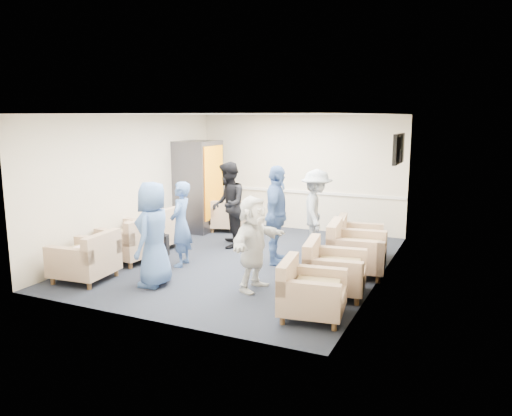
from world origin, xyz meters
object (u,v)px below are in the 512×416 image
at_px(armchair_left_far, 156,231).
at_px(armchair_right_far, 357,241).
at_px(vending_machine, 198,186).
at_px(armchair_right_midfar, 353,252).
at_px(person_front_right, 253,243).
at_px(armchair_left_mid, 132,243).
at_px(armchair_corner, 228,217).
at_px(person_back_right, 316,211).
at_px(person_mid_right, 276,215).
at_px(armchair_right_midnear, 331,272).
at_px(armchair_right_near, 308,293).
at_px(person_back_left, 228,205).
at_px(person_mid_left, 181,224).
at_px(person_front_left, 153,234).
at_px(armchair_left_near, 87,260).

bearing_deg(armchair_left_far, armchair_right_far, 108.66).
height_order(armchair_right_far, vending_machine, vending_machine).
relative_size(armchair_right_midfar, person_front_right, 0.71).
bearing_deg(armchair_left_mid, armchair_corner, 177.75).
bearing_deg(armchair_right_far, armchair_corner, 62.86).
bearing_deg(armchair_right_far, person_back_right, 73.45).
height_order(armchair_right_midfar, person_mid_right, person_mid_right).
relative_size(armchair_right_midnear, armchair_right_midfar, 0.95).
bearing_deg(person_mid_right, armchair_right_near, -161.53).
xyz_separation_m(armchair_right_far, person_back_left, (-2.61, -0.24, 0.54)).
height_order(armchair_right_midnear, armchair_right_far, armchair_right_midnear).
xyz_separation_m(armchair_right_midfar, person_back_right, (-1.01, 1.06, 0.45)).
relative_size(person_back_right, person_mid_right, 0.91).
distance_m(armchair_left_far, person_mid_left, 1.41).
relative_size(armchair_right_near, person_front_left, 0.56).
relative_size(armchair_right_far, person_back_right, 0.59).
height_order(armchair_right_near, person_mid_right, person_mid_right).
distance_m(person_back_left, person_front_right, 2.65).
bearing_deg(armchair_right_midnear, armchair_right_near, 169.43).
distance_m(armchair_left_far, person_mid_right, 2.69).
distance_m(armchair_right_midfar, person_front_right, 1.92).
relative_size(person_front_left, person_back_left, 0.95).
xyz_separation_m(armchair_right_far, person_front_right, (-1.06, -2.38, 0.41)).
bearing_deg(armchair_left_mid, armchair_right_near, 79.73).
relative_size(armchair_left_far, armchair_corner, 0.98).
distance_m(person_front_left, person_back_left, 2.61).
distance_m(armchair_right_near, armchair_corner, 5.33).
bearing_deg(armchair_corner, person_back_right, 142.07).
xyz_separation_m(person_back_right, person_front_right, (-0.21, -2.49, -0.08)).
bearing_deg(person_front_right, person_mid_left, 76.99).
bearing_deg(armchair_right_midnear, armchair_right_far, -6.08).
relative_size(armchair_left_near, person_front_left, 0.56).
bearing_deg(person_back_right, person_mid_left, 117.04).
xyz_separation_m(person_back_left, person_front_right, (1.56, -2.14, -0.14)).
height_order(person_mid_right, person_front_right, person_mid_right).
bearing_deg(armchair_right_far, armchair_right_midnear, 173.35).
distance_m(armchair_right_midnear, armchair_corner, 4.63).
bearing_deg(armchair_right_midfar, person_back_right, 36.10).
xyz_separation_m(person_front_left, person_mid_left, (-0.19, 1.08, -0.07)).
bearing_deg(person_front_left, armchair_right_midfar, 115.50).
relative_size(armchair_right_midnear, person_front_left, 0.60).
bearing_deg(armchair_right_near, person_mid_right, 24.01).
distance_m(armchair_left_near, armchair_corner, 4.20).
height_order(armchair_right_midnear, vending_machine, vending_machine).
distance_m(armchair_left_near, armchair_right_midfar, 4.44).
distance_m(armchair_left_near, person_front_right, 2.78).
height_order(armchair_left_near, armchair_left_mid, armchair_left_mid).
distance_m(person_mid_right, person_front_right, 1.44).
height_order(armchair_left_near, person_mid_left, person_mid_left).
height_order(armchair_right_midfar, armchair_corner, armchair_right_midfar).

